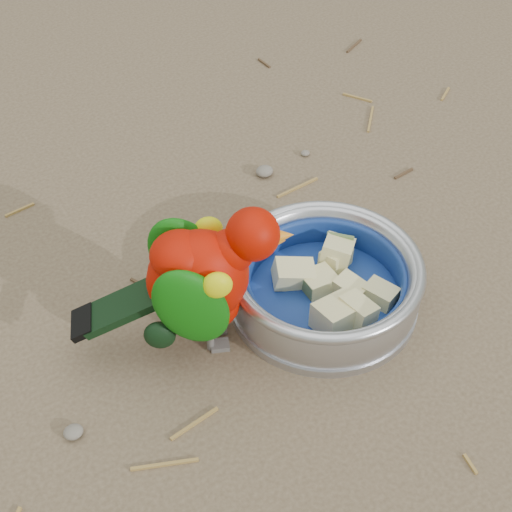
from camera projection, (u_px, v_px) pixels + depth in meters
ground at (301, 278)px, 0.88m from camera, size 60.00×60.00×0.00m
food_bowl at (323, 298)px, 0.85m from camera, size 0.20×0.20×0.02m
bowl_wall at (325, 279)px, 0.82m from camera, size 0.20×0.20×0.04m
fruit_wedges at (325, 284)px, 0.83m from camera, size 0.12×0.12×0.03m
lory_parrot at (202, 286)px, 0.76m from camera, size 0.22×0.16×0.16m
ground_debris at (308, 239)px, 0.92m from camera, size 0.90×0.80×0.01m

